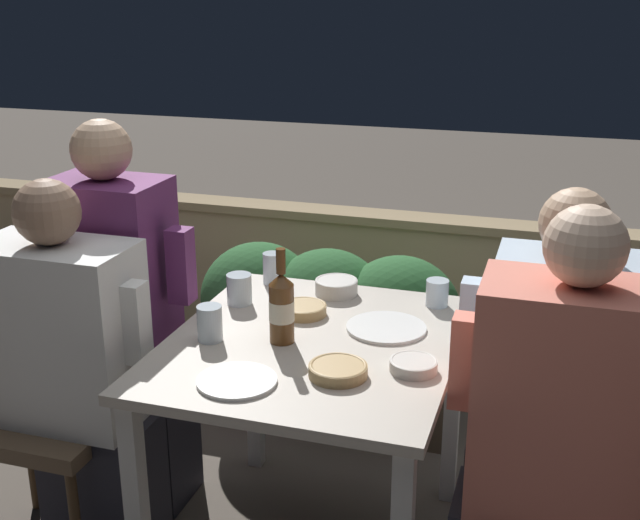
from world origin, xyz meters
The scene contains 22 objects.
parapet_wall centered at (0.00, 1.62, 0.34)m, with size 9.00×0.18×0.67m.
dining_table centered at (0.00, 0.00, 0.64)m, with size 0.82×0.94×0.74m.
planter_hedge centered at (-0.22, 0.87, 0.40)m, with size 1.07×0.47×0.71m.
chair_left_near centered at (-0.91, -0.15, 0.56)m, with size 0.44×0.43×0.96m.
person_white_polo centered at (-0.70, -0.15, 0.59)m, with size 0.52×0.26×1.19m.
chair_left_far centered at (-0.90, 0.13, 0.56)m, with size 0.44×0.43×0.96m.
person_purple_stripe centered at (-0.70, 0.13, 0.67)m, with size 0.47×0.26×1.32m.
chair_right_near centered at (0.88, -0.18, 0.56)m, with size 0.44×0.43×0.96m.
person_coral_top centered at (0.67, -0.18, 0.62)m, with size 0.51×0.26×1.24m.
chair_right_far centered at (0.86, 0.14, 0.56)m, with size 0.44×0.43×0.96m.
person_blue_shirt centered at (0.65, 0.14, 0.61)m, with size 0.48×0.26×1.20m.
beer_bottle centered at (-0.08, -0.03, 0.85)m, with size 0.07×0.07×0.28m.
plate_0 centered at (-0.11, -0.30, 0.74)m, with size 0.21×0.21×0.01m.
plate_1 centered at (0.18, 0.14, 0.74)m, with size 0.24×0.24×0.01m.
bowl_0 centered at (0.31, -0.10, 0.76)m, with size 0.13×0.13×0.03m.
bowl_1 centered at (-0.09, 0.17, 0.76)m, with size 0.14×0.14×0.03m.
bowl_2 centered at (0.13, -0.19, 0.76)m, with size 0.15×0.15×0.03m.
bowl_3 centered at (-0.04, 0.37, 0.77)m, with size 0.14×0.14×0.05m.
glass_cup_0 centered at (-0.28, -0.09, 0.79)m, with size 0.07×0.07×0.10m.
glass_cup_1 centered at (-0.31, 0.20, 0.79)m, with size 0.08×0.08×0.10m.
glass_cup_2 centered at (-0.27, 0.41, 0.79)m, with size 0.06×0.06×0.11m.
glass_cup_3 centered at (0.29, 0.37, 0.78)m, with size 0.07×0.07×0.09m.
Camera 1 is at (0.64, -1.99, 1.70)m, focal length 45.00 mm.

